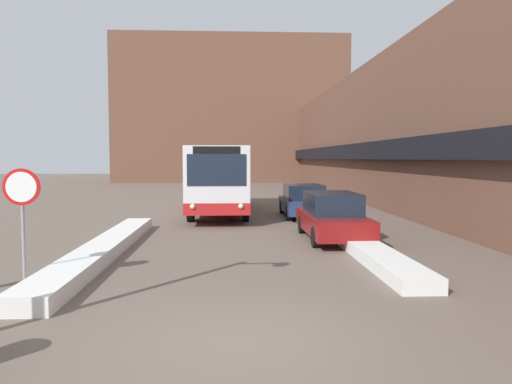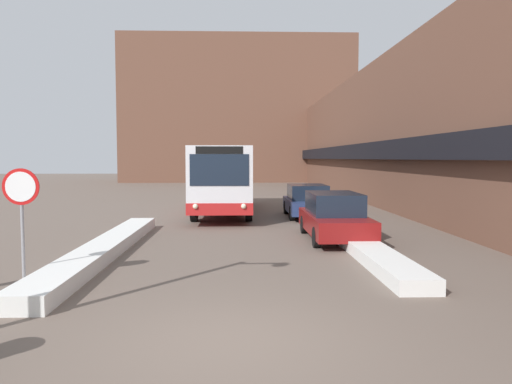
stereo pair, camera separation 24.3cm
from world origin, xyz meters
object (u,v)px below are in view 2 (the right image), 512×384
city_bus (224,177)px  parked_car_front (334,216)px  stop_sign (21,201)px  parked_car_middle (308,201)px

city_bus → parked_car_front: city_bus is taller
city_bus → stop_sign: city_bus is taller
stop_sign → parked_car_front: bearing=36.4°
city_bus → stop_sign: 14.34m
parked_car_middle → parked_car_front: bearing=-90.0°
city_bus → parked_car_middle: bearing=-25.9°
parked_car_middle → stop_sign: size_ratio=1.78×
parked_car_middle → city_bus: bearing=154.1°
city_bus → stop_sign: (-3.77, -13.84, 0.05)m
parked_car_front → stop_sign: stop_sign is taller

